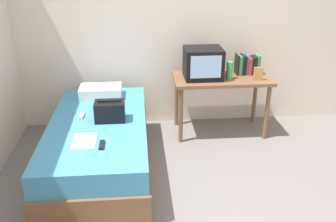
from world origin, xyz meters
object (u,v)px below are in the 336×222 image
desk (221,84)px  book_row (247,65)px  picture_frame (258,74)px  remote_dark (102,145)px  tv (203,63)px  magazine (84,141)px  bed (99,145)px  pillow (101,91)px  remote_silver (82,116)px  water_bottle (229,71)px  handbag (110,111)px

desk → book_row: bearing=16.7°
picture_frame → remote_dark: (-1.74, -1.10, -0.25)m
tv → picture_frame: size_ratio=2.78×
desk → magazine: (-1.51, -1.16, -0.09)m
bed → tv: size_ratio=4.55×
desk → remote_dark: (-1.35, -1.26, -0.08)m
pillow → remote_dark: pillow is taller
bed → remote_silver: 0.36m
picture_frame → water_bottle: bearing=167.7°
water_bottle → pillow: (-1.52, 0.03, -0.23)m
handbag → bed: bearing=-171.1°
desk → pillow: (-1.45, -0.05, -0.03)m
picture_frame → pillow: picture_frame is taller
desk → picture_frame: bearing=-22.0°
picture_frame → magazine: size_ratio=0.55×
book_row → magazine: (-1.84, -1.26, -0.29)m
bed → desk: size_ratio=1.72×
desk → picture_frame: size_ratio=7.32×
desk → water_bottle: 0.23m
desk → handbag: (-1.30, -0.73, 0.01)m
remote_silver → picture_frame: bearing=12.9°
handbag → remote_dark: 0.55m
water_bottle → handbag: bearing=-155.0°
handbag → pillow: bearing=102.5°
tv → handbag: (-1.06, -0.72, -0.26)m
pillow → remote_silver: size_ratio=3.35×
book_row → magazine: book_row is taller
pillow → bed: bearing=-88.4°
magazine → desk: bearing=37.6°
book_row → handbag: 1.84m
pillow → remote_silver: (-0.15, -0.56, -0.05)m
bed → pillow: bearing=91.6°
water_bottle → desk: bearing=127.1°
tv → picture_frame: (0.63, -0.15, -0.10)m
remote_dark → pillow: bearing=95.0°
water_bottle → remote_dark: water_bottle is taller
bed → water_bottle: water_bottle is taller
book_row → handbag: size_ratio=0.95×
desk → water_bottle: (0.07, -0.09, 0.20)m
desk → tv: (-0.24, -0.01, 0.27)m
water_bottle → magazine: bearing=-145.7°
water_bottle → remote_silver: size_ratio=1.47×
tv → remote_dark: size_ratio=2.82×
picture_frame → book_row: bearing=103.5°
water_bottle → book_row: (0.26, 0.19, 0.01)m
tv → picture_frame: bearing=-13.1°
pillow → handbag: handbag is taller
water_bottle → remote_silver: (-1.67, -0.53, -0.28)m
book_row → picture_frame: bearing=-76.5°
bed → remote_silver: (-0.17, 0.13, 0.29)m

